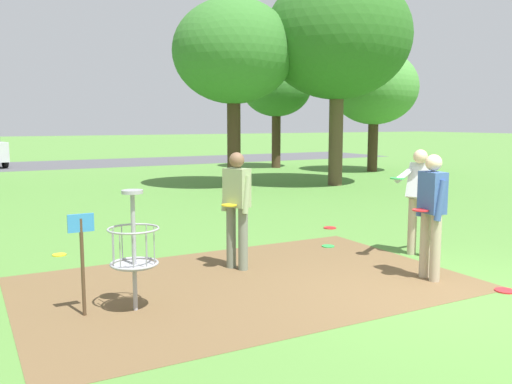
{
  "coord_description": "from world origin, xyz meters",
  "views": [
    {
      "loc": [
        -5.19,
        -4.38,
        2.15
      ],
      "look_at": [
        -0.97,
        3.37,
        1.0
      ],
      "focal_mm": 38.22,
      "sensor_mm": 36.0,
      "label": 1
    }
  ],
  "objects_px": {
    "player_throwing": "(237,204)",
    "tree_mid_center": "(338,37)",
    "tree_near_left": "(276,87)",
    "frisbee_near_basket": "(330,228)",
    "frisbee_by_tee": "(59,255)",
    "tree_far_center": "(233,52)",
    "tree_mid_right": "(374,88)",
    "player_foreground_watching": "(420,195)",
    "frisbee_far_left": "(328,246)",
    "frisbee_mid_grass": "(505,291)",
    "player_waiting_left": "(431,209)",
    "disc_golf_basket": "(128,246)"
  },
  "relations": [
    {
      "from": "tree_far_center",
      "to": "frisbee_far_left",
      "type": "bearing_deg",
      "value": -105.63
    },
    {
      "from": "player_foreground_watching",
      "to": "tree_far_center",
      "type": "bearing_deg",
      "value": 81.45
    },
    {
      "from": "player_foreground_watching",
      "to": "player_throwing",
      "type": "bearing_deg",
      "value": 167.23
    },
    {
      "from": "frisbee_far_left",
      "to": "tree_mid_right",
      "type": "relative_size",
      "value": 0.04
    },
    {
      "from": "player_foreground_watching",
      "to": "frisbee_far_left",
      "type": "xyz_separation_m",
      "value": [
        -0.92,
        1.17,
        -0.98
      ]
    },
    {
      "from": "frisbee_far_left",
      "to": "tree_near_left",
      "type": "height_order",
      "value": "tree_near_left"
    },
    {
      "from": "frisbee_mid_grass",
      "to": "disc_golf_basket",
      "type": "bearing_deg",
      "value": 160.2
    },
    {
      "from": "player_throwing",
      "to": "tree_mid_center",
      "type": "xyz_separation_m",
      "value": [
        7.63,
        7.85,
        3.91
      ]
    },
    {
      "from": "player_waiting_left",
      "to": "frisbee_near_basket",
      "type": "bearing_deg",
      "value": 75.25
    },
    {
      "from": "frisbee_by_tee",
      "to": "player_foreground_watching",
      "type": "bearing_deg",
      "value": -28.49
    },
    {
      "from": "frisbee_far_left",
      "to": "frisbee_mid_grass",
      "type": "bearing_deg",
      "value": -80.68
    },
    {
      "from": "disc_golf_basket",
      "to": "tree_mid_right",
      "type": "xyz_separation_m",
      "value": [
        13.95,
        12.17,
        2.79
      ]
    },
    {
      "from": "frisbee_by_tee",
      "to": "tree_near_left",
      "type": "height_order",
      "value": "tree_near_left"
    },
    {
      "from": "player_waiting_left",
      "to": "tree_far_center",
      "type": "distance_m",
      "value": 11.42
    },
    {
      "from": "frisbee_by_tee",
      "to": "tree_far_center",
      "type": "relative_size",
      "value": 0.04
    },
    {
      "from": "disc_golf_basket",
      "to": "tree_near_left",
      "type": "height_order",
      "value": "tree_near_left"
    },
    {
      "from": "disc_golf_basket",
      "to": "player_throwing",
      "type": "relative_size",
      "value": 0.81
    },
    {
      "from": "disc_golf_basket",
      "to": "frisbee_mid_grass",
      "type": "distance_m",
      "value": 4.72
    },
    {
      "from": "frisbee_by_tee",
      "to": "frisbee_mid_grass",
      "type": "bearing_deg",
      "value": -45.04
    },
    {
      "from": "player_throwing",
      "to": "frisbee_by_tee",
      "type": "height_order",
      "value": "player_throwing"
    },
    {
      "from": "player_waiting_left",
      "to": "disc_golf_basket",
      "type": "bearing_deg",
      "value": 169.71
    },
    {
      "from": "frisbee_mid_grass",
      "to": "tree_far_center",
      "type": "xyz_separation_m",
      "value": [
        1.85,
        11.54,
        4.31
      ]
    },
    {
      "from": "tree_near_left",
      "to": "disc_golf_basket",
      "type": "bearing_deg",
      "value": -125.57
    },
    {
      "from": "frisbee_by_tee",
      "to": "tree_near_left",
      "type": "xyz_separation_m",
      "value": [
        11.59,
        12.7,
        3.68
      ]
    },
    {
      "from": "frisbee_by_tee",
      "to": "tree_far_center",
      "type": "xyz_separation_m",
      "value": [
        6.53,
        6.85,
        4.31
      ]
    },
    {
      "from": "player_waiting_left",
      "to": "tree_near_left",
      "type": "bearing_deg",
      "value": 66.0
    },
    {
      "from": "frisbee_near_basket",
      "to": "tree_mid_right",
      "type": "xyz_separation_m",
      "value": [
        9.07,
        9.33,
        3.54
      ]
    },
    {
      "from": "player_waiting_left",
      "to": "frisbee_far_left",
      "type": "height_order",
      "value": "player_waiting_left"
    },
    {
      "from": "tree_near_left",
      "to": "frisbee_by_tee",
      "type": "bearing_deg",
      "value": -132.39
    },
    {
      "from": "disc_golf_basket",
      "to": "tree_near_left",
      "type": "xyz_separation_m",
      "value": [
        11.3,
        15.8,
        2.93
      ]
    },
    {
      "from": "player_foreground_watching",
      "to": "tree_mid_right",
      "type": "xyz_separation_m",
      "value": [
        9.16,
        11.82,
        2.56
      ]
    },
    {
      "from": "frisbee_far_left",
      "to": "tree_near_left",
      "type": "xyz_separation_m",
      "value": [
        7.42,
        14.28,
        3.68
      ]
    },
    {
      "from": "frisbee_far_left",
      "to": "player_throwing",
      "type": "bearing_deg",
      "value": -165.79
    },
    {
      "from": "tree_far_center",
      "to": "tree_near_left",
      "type": "bearing_deg",
      "value": 49.11
    },
    {
      "from": "tree_mid_right",
      "to": "frisbee_far_left",
      "type": "bearing_deg",
      "value": -133.41
    },
    {
      "from": "frisbee_mid_grass",
      "to": "tree_far_center",
      "type": "relative_size",
      "value": 0.04
    },
    {
      "from": "disc_golf_basket",
      "to": "frisbee_by_tee",
      "type": "xyz_separation_m",
      "value": [
        -0.29,
        3.1,
        -0.74
      ]
    },
    {
      "from": "frisbee_near_basket",
      "to": "tree_far_center",
      "type": "bearing_deg",
      "value": 79.19
    },
    {
      "from": "tree_far_center",
      "to": "disc_golf_basket",
      "type": "bearing_deg",
      "value": -122.07
    },
    {
      "from": "tree_mid_center",
      "to": "tree_near_left",
      "type": "bearing_deg",
      "value": 75.51
    },
    {
      "from": "player_foreground_watching",
      "to": "frisbee_by_tee",
      "type": "height_order",
      "value": "player_foreground_watching"
    },
    {
      "from": "tree_near_left",
      "to": "frisbee_near_basket",
      "type": "bearing_deg",
      "value": -116.33
    },
    {
      "from": "frisbee_mid_grass",
      "to": "tree_mid_center",
      "type": "relative_size",
      "value": 0.04
    },
    {
      "from": "player_waiting_left",
      "to": "tree_far_center",
      "type": "xyz_separation_m",
      "value": [
        2.3,
        10.68,
        3.35
      ]
    },
    {
      "from": "disc_golf_basket",
      "to": "player_throwing",
      "type": "distance_m",
      "value": 2.13
    },
    {
      "from": "player_throwing",
      "to": "tree_near_left",
      "type": "distance_m",
      "value": 17.75
    },
    {
      "from": "player_waiting_left",
      "to": "tree_mid_right",
      "type": "relative_size",
      "value": 0.33
    },
    {
      "from": "player_foreground_watching",
      "to": "disc_golf_basket",
      "type": "bearing_deg",
      "value": -175.89
    },
    {
      "from": "tree_mid_center",
      "to": "frisbee_near_basket",
      "type": "bearing_deg",
      "value": -127.52
    },
    {
      "from": "tree_mid_right",
      "to": "tree_far_center",
      "type": "height_order",
      "value": "tree_far_center"
    }
  ]
}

